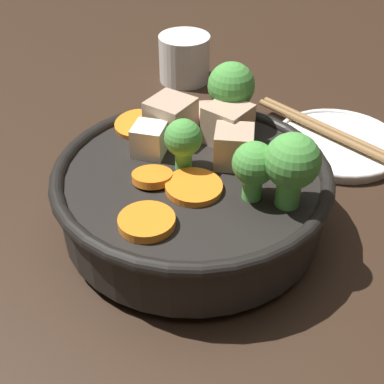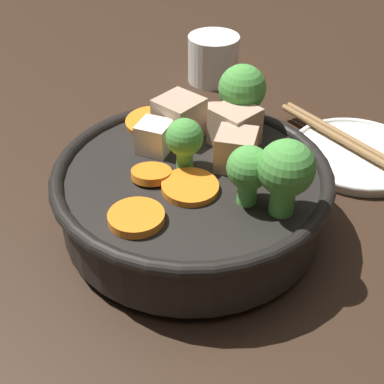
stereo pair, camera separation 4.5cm
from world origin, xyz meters
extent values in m
plane|color=black|center=(0.00, 0.00, 0.00)|extent=(3.00, 3.00, 0.00)
cylinder|color=black|center=(0.00, 0.00, 0.01)|extent=(0.12, 0.12, 0.01)
cylinder|color=black|center=(0.00, 0.00, 0.03)|extent=(0.22, 0.22, 0.05)
torus|color=black|center=(0.00, 0.00, 0.06)|extent=(0.23, 0.23, 0.01)
cylinder|color=brown|center=(0.00, 0.00, 0.05)|extent=(0.21, 0.21, 0.03)
cylinder|color=orange|center=(-0.05, 0.07, 0.06)|extent=(0.06, 0.06, 0.01)
cylinder|color=orange|center=(-0.04, -0.06, 0.06)|extent=(0.05, 0.05, 0.01)
cylinder|color=orange|center=(-0.03, -0.01, 0.06)|extent=(0.03, 0.04, 0.01)
cylinder|color=orange|center=(0.00, -0.02, 0.06)|extent=(0.06, 0.06, 0.01)
cylinder|color=orange|center=(0.07, 0.00, 0.06)|extent=(0.05, 0.05, 0.01)
cylinder|color=#59B84C|center=(0.04, 0.07, 0.07)|extent=(0.02, 0.02, 0.03)
sphere|color=#47933D|center=(0.04, 0.07, 0.10)|extent=(0.04, 0.04, 0.04)
cylinder|color=#59B84C|center=(-0.01, 0.01, 0.07)|extent=(0.01, 0.01, 0.02)
sphere|color=#47933D|center=(-0.01, 0.01, 0.09)|extent=(0.03, 0.03, 0.03)
cylinder|color=#59B84C|center=(0.04, -0.03, 0.07)|extent=(0.02, 0.02, 0.02)
sphere|color=#47933D|center=(0.04, -0.03, 0.09)|extent=(0.03, 0.03, 0.03)
cylinder|color=#59B84C|center=(0.07, -0.04, 0.07)|extent=(0.02, 0.02, 0.02)
sphere|color=#47933D|center=(0.07, -0.04, 0.10)|extent=(0.04, 0.04, 0.04)
cube|color=silver|center=(-0.03, 0.03, 0.07)|extent=(0.03, 0.03, 0.03)
cube|color=tan|center=(-0.02, 0.06, 0.08)|extent=(0.05, 0.05, 0.04)
cube|color=tan|center=(0.04, 0.01, 0.08)|extent=(0.04, 0.04, 0.03)
cube|color=tan|center=(0.03, 0.05, 0.08)|extent=(0.05, 0.05, 0.03)
ellipsoid|color=#EA9E84|center=(0.02, 0.08, 0.07)|extent=(0.06, 0.04, 0.02)
cylinder|color=white|center=(0.16, 0.12, 0.01)|extent=(0.13, 0.13, 0.01)
torus|color=white|center=(0.16, 0.12, 0.01)|extent=(0.14, 0.14, 0.01)
cylinder|color=white|center=(0.01, 0.30, 0.03)|extent=(0.07, 0.07, 0.06)
cylinder|color=brown|center=(0.01, 0.30, 0.05)|extent=(0.06, 0.06, 0.00)
cylinder|color=olive|center=(0.17, 0.12, 0.02)|extent=(0.14, 0.17, 0.01)
cylinder|color=olive|center=(0.16, 0.12, 0.02)|extent=(0.14, 0.17, 0.01)
camera|label=1|loc=(-0.02, -0.36, 0.32)|focal=50.00mm
camera|label=2|loc=(0.02, -0.36, 0.32)|focal=50.00mm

